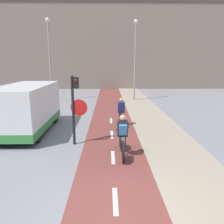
# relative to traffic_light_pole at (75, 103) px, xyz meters

# --- Properties ---
(ground_plane) EXTENTS (120.00, 120.00, 0.00)m
(ground_plane) POSITION_rel_traffic_light_pole_xyz_m (1.48, -4.36, -1.75)
(ground_plane) COLOR gray
(bike_lane) EXTENTS (2.34, 60.00, 0.02)m
(bike_lane) POSITION_rel_traffic_light_pole_xyz_m (1.48, -4.36, -1.74)
(bike_lane) COLOR brown
(bike_lane) RESTS_ON ground_plane
(sidewalk_strip) EXTENTS (2.40, 60.00, 0.05)m
(sidewalk_strip) POSITION_rel_traffic_light_pole_xyz_m (3.85, -4.36, -1.73)
(sidewalk_strip) COLOR gray
(sidewalk_strip) RESTS_ON ground_plane
(building_row_background) EXTENTS (60.00, 5.20, 10.87)m
(building_row_background) POSITION_rel_traffic_light_pole_xyz_m (1.48, 21.96, 3.69)
(building_row_background) COLOR slate
(building_row_background) RESTS_ON ground_plane
(traffic_light_pole) EXTENTS (0.67, 0.25, 2.81)m
(traffic_light_pole) POSITION_rel_traffic_light_pole_xyz_m (0.00, 0.00, 0.00)
(traffic_light_pole) COLOR black
(traffic_light_pole) RESTS_ON ground_plane
(street_lamp_far) EXTENTS (0.36, 0.36, 6.89)m
(street_lamp_far) POSITION_rel_traffic_light_pole_xyz_m (-3.61, 10.50, 2.45)
(street_lamp_far) COLOR gray
(street_lamp_far) RESTS_ON ground_plane
(street_lamp_sidewalk) EXTENTS (0.36, 0.36, 6.80)m
(street_lamp_sidewalk) POSITION_rel_traffic_light_pole_xyz_m (3.63, 10.65, 2.40)
(street_lamp_sidewalk) COLOR gray
(street_lamp_sidewalk) RESTS_ON ground_plane
(cyclist_near) EXTENTS (0.46, 1.76, 1.54)m
(cyclist_near) POSITION_rel_traffic_light_pole_xyz_m (1.82, -1.24, -1.03)
(cyclist_near) COLOR black
(cyclist_near) RESTS_ON ground_plane
(cyclist_far) EXTENTS (0.46, 1.74, 1.52)m
(cyclist_far) POSITION_rel_traffic_light_pole_xyz_m (2.00, 2.59, -1.08)
(cyclist_far) COLOR black
(cyclist_far) RESTS_ON ground_plane
(van) EXTENTS (2.07, 4.81, 2.27)m
(van) POSITION_rel_traffic_light_pole_xyz_m (-2.60, 1.80, -0.63)
(van) COLOR silver
(van) RESTS_ON ground_plane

